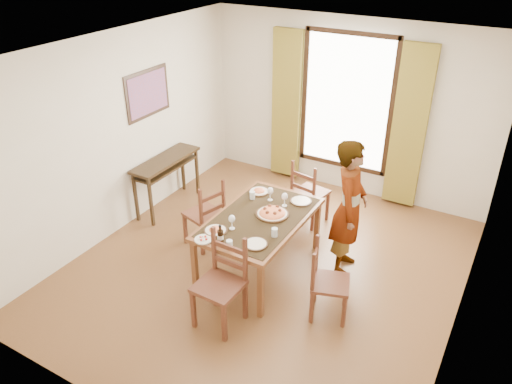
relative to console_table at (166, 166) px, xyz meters
The scene contains 22 objects.
ground 2.22m from the console_table, 16.47° to the right, with size 5.00×5.00×0.00m, color #54351A.
room_shell 2.25m from the console_table, 13.10° to the right, with size 4.60×5.10×2.74m.
console_table is the anchor object (origin of this frame).
dining_table 2.06m from the console_table, 18.46° to the right, with size 1.00×1.62×0.76m.
chair_west 1.24m from the console_table, 27.16° to the right, with size 0.54×0.54×0.98m.
chair_north 2.13m from the console_table, 17.89° to the left, with size 0.50×0.50×0.98m.
chair_south 2.66m from the console_table, 39.01° to the right, with size 0.48×0.48×1.05m.
chair_east 3.17m from the console_table, 18.57° to the right, with size 0.51×0.51×0.91m.
man 2.88m from the console_table, ahead, with size 0.53×0.70×1.73m, color #92949A.
plate_sw 2.05m from the console_table, 35.12° to the right, with size 0.27×0.27×0.05m, color silver, non-canonical shape.
plate_se 2.50m from the console_table, 28.21° to the right, with size 0.27×0.27×0.05m, color silver, non-canonical shape.
plate_nw 1.66m from the console_table, ahead, with size 0.27×0.27×0.05m, color silver, non-canonical shape.
plate_ne 2.23m from the console_table, ahead, with size 0.27×0.27×0.05m, color silver, non-canonical shape.
pasta_platter 2.14m from the console_table, 14.69° to the right, with size 0.40×0.40×0.10m, color red, non-canonical shape.
caprese_plate 2.17m from the console_table, 40.03° to the right, with size 0.20×0.20×0.04m, color silver, non-canonical shape.
wine_glass_a 2.09m from the console_table, 29.86° to the right, with size 0.08×0.08×0.18m, color white, non-canonical shape.
wine_glass_b 2.12m from the console_table, ahead, with size 0.08×0.08×0.18m, color white, non-canonical shape.
wine_glass_c 1.89m from the console_table, ahead, with size 0.08×0.08×0.18m, color white, non-canonical shape.
tumbler_a 2.48m from the console_table, 21.96° to the right, with size 0.07×0.07×0.10m, color silver.
tumbler_b 1.69m from the console_table, 10.86° to the right, with size 0.07×0.07×0.10m, color silver.
tumbler_c 2.43m from the console_table, 34.71° to the right, with size 0.07×0.07×0.10m, color silver.
wine_bottle 2.32m from the console_table, 36.17° to the right, with size 0.07×0.07×0.25m, color black, non-canonical shape.
Camera 1 is at (2.41, -4.46, 3.88)m, focal length 35.00 mm.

